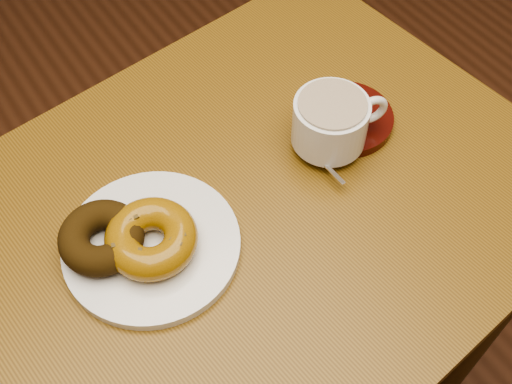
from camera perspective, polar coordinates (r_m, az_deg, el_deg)
cafe_table at (r=0.93m, az=-1.03°, el=-5.71°), size 0.89×0.71×0.78m
donut_plate at (r=0.80m, az=-9.25°, el=-4.70°), size 0.26×0.26×0.01m
donut_cinnamon at (r=0.79m, az=-13.58°, el=-3.96°), size 0.13×0.13×0.04m
donut_caramel at (r=0.77m, az=-9.28°, el=-4.09°), size 0.13×0.13×0.04m
saucer at (r=0.92m, az=7.96°, el=6.50°), size 0.15×0.15×0.01m
coffee_cup at (r=0.86m, az=6.73°, el=6.27°), size 0.13×0.10×0.07m
teaspoon at (r=0.86m, az=4.77°, el=3.89°), size 0.02×0.10×0.01m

